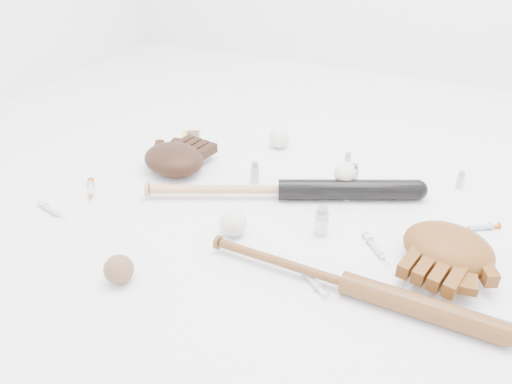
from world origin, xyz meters
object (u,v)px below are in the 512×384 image
at_px(bat_wood, 345,283).
at_px(bat_dark, 281,190).
at_px(pedestal, 343,188).
at_px(glove_dark, 174,159).

bearing_deg(bat_wood, bat_dark, 134.58).
height_order(bat_dark, bat_wood, bat_dark).
bearing_deg(bat_dark, pedestal, 9.33).
relative_size(bat_dark, bat_wood, 1.18).
xyz_separation_m(bat_wood, glove_dark, (-0.74, 0.36, 0.02)).
distance_m(bat_dark, pedestal, 0.21).
xyz_separation_m(bat_dark, glove_dark, (-0.42, 0.01, 0.01)).
height_order(glove_dark, pedestal, glove_dark).
bearing_deg(bat_wood, glove_dark, 156.42).
bearing_deg(pedestal, bat_dark, -146.55).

